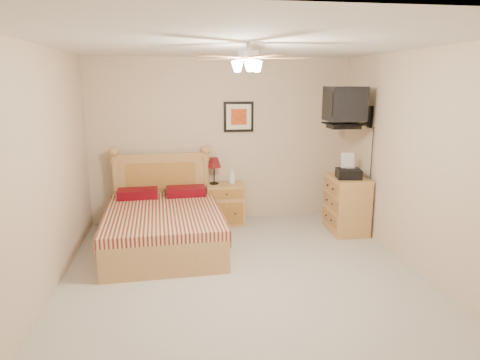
% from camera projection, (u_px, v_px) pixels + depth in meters
% --- Properties ---
extents(floor, '(4.50, 4.50, 0.00)m').
position_uv_depth(floor, '(244.00, 281.00, 4.70)').
color(floor, '#ADA69C').
rests_on(floor, ground).
extents(ceiling, '(4.00, 4.50, 0.04)m').
position_uv_depth(ceiling, '(245.00, 44.00, 4.15)').
color(ceiling, white).
rests_on(ceiling, ground).
extents(wall_back, '(4.00, 0.04, 2.50)m').
position_uv_depth(wall_back, '(221.00, 141.00, 6.59)').
color(wall_back, beige).
rests_on(wall_back, ground).
extents(wall_front, '(4.00, 0.04, 2.50)m').
position_uv_depth(wall_front, '(312.00, 254.00, 2.26)').
color(wall_front, beige).
rests_on(wall_front, ground).
extents(wall_left, '(0.04, 4.50, 2.50)m').
position_uv_depth(wall_left, '(41.00, 176.00, 4.13)').
color(wall_left, beige).
rests_on(wall_left, ground).
extents(wall_right, '(0.04, 4.50, 2.50)m').
position_uv_depth(wall_right, '(423.00, 164.00, 4.72)').
color(wall_right, beige).
rests_on(wall_right, ground).
extents(bed, '(1.52, 1.96, 1.23)m').
position_uv_depth(bed, '(163.00, 203.00, 5.52)').
color(bed, '#B47F4D').
rests_on(bed, ground).
extents(nightstand, '(0.59, 0.45, 0.62)m').
position_uv_depth(nightstand, '(226.00, 204.00, 6.57)').
color(nightstand, '#BB7A41').
rests_on(nightstand, ground).
extents(table_lamp, '(0.28, 0.28, 0.41)m').
position_uv_depth(table_lamp, '(214.00, 171.00, 6.48)').
color(table_lamp, maroon).
rests_on(table_lamp, nightstand).
extents(lotion_bottle, '(0.12, 0.13, 0.26)m').
position_uv_depth(lotion_bottle, '(232.00, 175.00, 6.51)').
color(lotion_bottle, silver).
rests_on(lotion_bottle, nightstand).
extents(framed_picture, '(0.46, 0.04, 0.46)m').
position_uv_depth(framed_picture, '(239.00, 117.00, 6.53)').
color(framed_picture, black).
rests_on(framed_picture, wall_back).
extents(dresser, '(0.50, 0.70, 0.82)m').
position_uv_depth(dresser, '(347.00, 204.00, 6.20)').
color(dresser, '#A06C3D').
rests_on(dresser, ground).
extents(fax_machine, '(0.38, 0.40, 0.34)m').
position_uv_depth(fax_machine, '(349.00, 166.00, 5.97)').
color(fax_machine, black).
rests_on(fax_machine, dresser).
extents(magazine_lower, '(0.27, 0.32, 0.03)m').
position_uv_depth(magazine_lower, '(342.00, 173.00, 6.30)').
color(magazine_lower, beige).
rests_on(magazine_lower, dresser).
extents(magazine_upper, '(0.25, 0.30, 0.02)m').
position_uv_depth(magazine_upper, '(342.00, 171.00, 6.28)').
color(magazine_upper, gray).
rests_on(magazine_upper, magazine_lower).
extents(wall_tv, '(0.56, 0.46, 0.58)m').
position_uv_depth(wall_tv, '(355.00, 107.00, 5.85)').
color(wall_tv, black).
rests_on(wall_tv, wall_right).
extents(ceiling_fan, '(1.14, 1.14, 0.28)m').
position_uv_depth(ceiling_fan, '(248.00, 58.00, 3.98)').
color(ceiling_fan, silver).
rests_on(ceiling_fan, ceiling).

